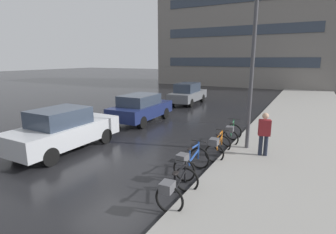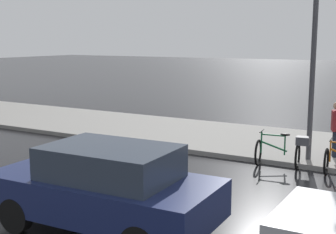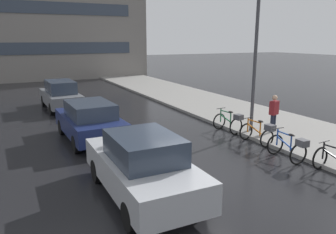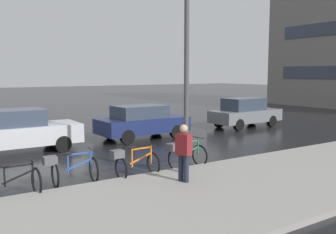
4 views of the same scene
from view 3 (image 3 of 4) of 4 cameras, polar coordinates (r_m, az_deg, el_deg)
ground_plane at (r=9.78m, az=6.85°, el=-10.51°), size 140.00×140.00×0.00m
sidewalk_kerb at (r=20.96m, az=5.76°, el=2.70°), size 4.80×60.00×0.14m
bicycle_second at (r=11.56m, az=20.45°, el=-4.89°), size 0.77×1.41×0.98m
bicycle_third at (r=12.96m, az=15.64°, el=-2.58°), size 0.76×1.46×0.96m
bicycle_farthest at (r=14.32m, az=10.73°, el=-0.79°), size 0.84×1.41×0.98m
car_silver at (r=8.39m, az=-4.48°, el=-8.48°), size 1.88×4.40×1.68m
car_navy at (r=13.33m, az=-13.45°, el=-0.60°), size 2.06×4.25×1.56m
car_grey at (r=19.79m, az=-18.19°, el=3.68°), size 1.88×4.38×1.65m
pedestrian at (r=14.35m, az=17.94°, el=0.74°), size 0.45×0.35×1.70m
streetlamp at (r=13.99m, az=15.11°, el=12.54°), size 0.39×0.39×5.93m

